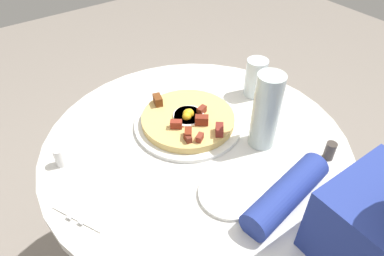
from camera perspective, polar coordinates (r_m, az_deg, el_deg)
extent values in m
cylinder|color=silver|center=(0.98, 0.68, -2.95)|extent=(0.86, 0.86, 0.03)
cylinder|color=#333338|center=(1.27, 0.54, -15.37)|extent=(0.10, 0.10, 0.73)
cylinder|color=navy|center=(0.84, 15.31, -10.44)|extent=(0.11, 0.27, 0.07)
cylinder|color=white|center=(1.02, -0.66, 0.76)|extent=(0.32, 0.32, 0.01)
cylinder|color=#DBB767|center=(1.01, -0.66, 1.49)|extent=(0.27, 0.27, 0.02)
cylinder|color=white|center=(1.00, -0.48, 2.14)|extent=(0.09, 0.09, 0.01)
sphere|color=yellow|center=(1.00, -0.48, 2.41)|extent=(0.03, 0.03, 0.03)
cylinder|color=white|center=(0.99, -0.88, 1.61)|extent=(0.07, 0.07, 0.01)
sphere|color=yellow|center=(0.99, -0.88, 1.88)|extent=(0.03, 0.03, 0.03)
cylinder|color=white|center=(1.00, -0.71, 2.06)|extent=(0.09, 0.09, 0.01)
sphere|color=yellow|center=(1.00, -0.71, 2.33)|extent=(0.03, 0.03, 0.03)
cube|color=maroon|center=(1.01, 1.60, 2.98)|extent=(0.02, 0.03, 0.02)
cube|color=maroon|center=(0.92, -0.69, -1.67)|extent=(0.03, 0.02, 0.02)
cube|color=maroon|center=(0.93, -0.69, -0.88)|extent=(0.04, 0.03, 0.02)
cube|color=maroon|center=(0.92, 1.28, -1.58)|extent=(0.03, 0.03, 0.02)
cube|color=maroon|center=(0.94, 4.54, -0.29)|extent=(0.04, 0.04, 0.03)
cube|color=maroon|center=(0.96, -2.63, 0.63)|extent=(0.03, 0.04, 0.02)
cube|color=brown|center=(1.05, -5.67, 4.61)|extent=(0.04, 0.03, 0.03)
cube|color=maroon|center=(0.97, 1.62, 1.31)|extent=(0.04, 0.04, 0.03)
cube|color=#387F2D|center=(0.95, -0.74, -0.37)|extent=(0.01, 0.00, 0.00)
cube|color=#387F2D|center=(0.98, -0.27, 1.13)|extent=(0.01, 0.01, 0.00)
cube|color=#387F2D|center=(0.99, 1.69, 1.40)|extent=(0.01, 0.00, 0.00)
cylinder|color=white|center=(0.84, 6.21, -10.76)|extent=(0.15, 0.15, 0.01)
cube|color=white|center=(0.87, -14.92, -10.34)|extent=(0.20, 0.21, 0.00)
cube|color=silver|center=(0.88, -15.87, -9.68)|extent=(0.09, 0.17, 0.00)
cube|color=silver|center=(0.86, -14.04, -10.64)|extent=(0.09, 0.17, 0.00)
cylinder|color=silver|center=(1.13, 10.46, 8.16)|extent=(0.07, 0.07, 0.13)
cylinder|color=silver|center=(0.92, 12.10, 2.70)|extent=(0.07, 0.07, 0.22)
cylinder|color=white|center=(0.95, -20.97, -4.49)|extent=(0.03, 0.03, 0.05)
cylinder|color=#3F3833|center=(0.98, 21.77, -3.52)|extent=(0.03, 0.03, 0.05)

